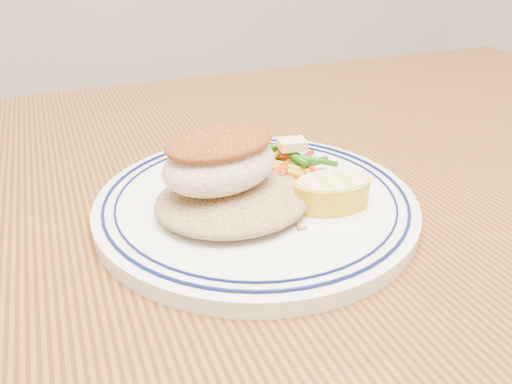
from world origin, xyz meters
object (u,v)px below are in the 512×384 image
Objects in this scene: dining_table at (257,272)px; vegetable_pile at (283,163)px; plate at (256,202)px; lemon_wedge at (332,191)px; rice_pilaf at (233,197)px; fish_fillet at (220,159)px.

dining_table is 14.11× the size of vegetable_pile.
plate is 0.07m from lemon_wedge.
rice_pilaf is at bearing 162.30° from lemon_wedge.
lemon_wedge is (0.04, -0.07, 0.13)m from dining_table.
vegetable_pile is 1.40× the size of lemon_wedge.
vegetable_pile reaches higher than dining_table.
lemon_wedge is at bearing -36.55° from plate.
rice_pilaf reaches higher than plate.
fish_fillet is at bearing -145.50° from dining_table.
fish_fillet reaches higher than vegetable_pile.
vegetable_pile reaches higher than plate.
dining_table is 0.13m from vegetable_pile.
rice_pilaf is (-0.04, -0.04, 0.13)m from dining_table.
dining_table is 10.75× the size of rice_pilaf.
dining_table is at bearing 45.98° from rice_pilaf.
fish_fillet is 1.57× the size of lemon_wedge.
plate is at bearing 8.85° from fish_fillet.
plate is 3.96× the size of lemon_wedge.
vegetable_pile is at bearing 36.38° from plate.
fish_fillet is (-0.05, -0.03, 0.16)m from dining_table.
fish_fillet is (-0.04, -0.01, 0.05)m from plate.
fish_fillet is 0.10m from lemon_wedge.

